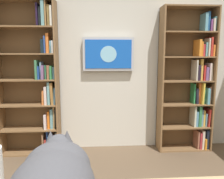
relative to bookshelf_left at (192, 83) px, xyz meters
The scene contains 4 objects.
wall_back 1.30m from the bookshelf_left, ahead, with size 4.52×0.06×2.70m, color beige.
bookshelf_left is the anchor object (origin of this frame).
bookshelf_right 2.28m from the bookshelf_left, ahead, with size 0.84×0.28×2.17m.
wall_mounted_tv 1.31m from the bookshelf_left, ahead, with size 0.74×0.07×0.48m.
Camera 1 is at (0.17, 1.20, 1.43)m, focal length 36.40 mm.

